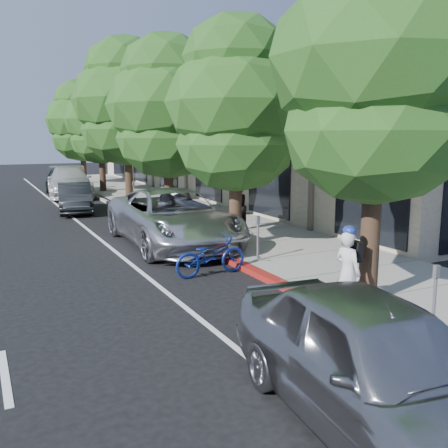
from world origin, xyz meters
TOP-DOWN VIEW (x-y plane):
  - ground at (0.00, 0.00)m, footprint 120.00×120.00m
  - sidewalk at (2.30, 8.00)m, footprint 4.60×56.00m
  - curb at (0.00, 8.00)m, footprint 0.30×56.00m
  - curb_red_segment at (0.00, 1.00)m, footprint 0.32×4.00m
  - storefront_building at (9.60, 18.00)m, footprint 10.00×36.00m
  - street_tree_0 at (0.90, -2.00)m, footprint 4.46×4.46m
  - street_tree_1 at (0.90, 4.00)m, footprint 4.35×4.35m
  - street_tree_2 at (0.90, 10.00)m, footprint 5.00×5.00m
  - street_tree_3 at (0.90, 16.00)m, footprint 5.57×5.57m
  - street_tree_4 at (0.90, 22.00)m, footprint 4.46×4.46m
  - street_tree_5 at (0.90, 28.00)m, footprint 5.11×5.11m
  - cyclist at (0.25, -2.10)m, footprint 0.49×0.67m
  - bicycle at (-1.06, 1.67)m, footprint 2.04×0.81m
  - silver_suv at (-0.64, 5.50)m, footprint 3.24×6.75m
  - dark_sedan at (-2.20, 14.50)m, footprint 2.00×4.36m
  - white_pickup at (-1.32, 21.00)m, footprint 3.13×6.30m
  - dark_suv_far at (-1.44, 22.11)m, footprint 2.12×5.00m
  - near_car_a at (-2.20, -5.50)m, footprint 2.53×5.18m
  - pedestrian at (2.25, 6.37)m, footprint 1.06×1.00m

SIDE VIEW (x-z plane):
  - ground at x=0.00m, z-range 0.00..0.00m
  - sidewalk at x=2.30m, z-range 0.00..0.15m
  - curb at x=0.00m, z-range 0.00..0.15m
  - curb_red_segment at x=0.00m, z-range 0.00..0.15m
  - bicycle at x=-1.06m, z-range 0.00..1.05m
  - dark_sedan at x=-2.20m, z-range 0.00..1.38m
  - dark_suv_far at x=-1.44m, z-range 0.00..1.69m
  - cyclist at x=0.25m, z-range 0.00..1.70m
  - near_car_a at x=-2.20m, z-range 0.00..1.70m
  - white_pickup at x=-1.32m, z-range 0.00..1.76m
  - silver_suv at x=-0.64m, z-range 0.00..1.86m
  - pedestrian at x=2.25m, z-range 0.15..1.89m
  - storefront_building at x=9.60m, z-range 0.00..7.00m
  - street_tree_1 at x=0.90m, z-range 0.86..8.08m
  - street_tree_4 at x=0.90m, z-range 0.85..8.13m
  - street_tree_5 at x=0.90m, z-range 0.81..8.50m
  - street_tree_2 at x=0.90m, z-range 0.85..8.57m
  - street_tree_0 at x=0.90m, z-range 1.00..8.87m
  - street_tree_3 at x=0.90m, z-range 0.95..9.59m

